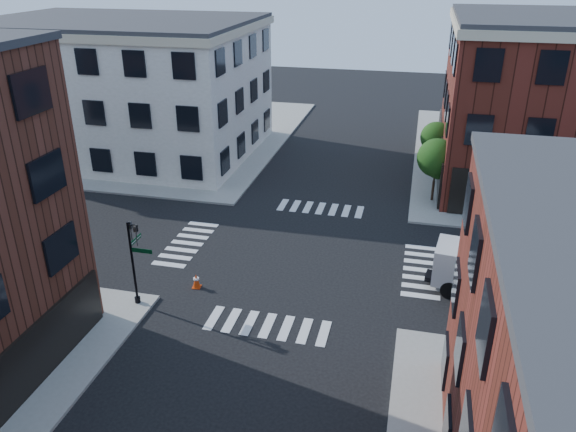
# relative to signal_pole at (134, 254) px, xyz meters

# --- Properties ---
(ground) EXTENTS (120.00, 120.00, 0.00)m
(ground) POSITION_rel_signal_pole_xyz_m (6.72, 6.68, -2.86)
(ground) COLOR black
(ground) RESTS_ON ground
(sidewalk_nw) EXTENTS (30.00, 30.00, 0.15)m
(sidewalk_nw) POSITION_rel_signal_pole_xyz_m (-14.28, 27.68, -2.78)
(sidewalk_nw) COLOR gray
(sidewalk_nw) RESTS_ON ground
(building_nw) EXTENTS (22.00, 16.00, 11.00)m
(building_nw) POSITION_rel_signal_pole_xyz_m (-12.28, 22.68, 2.64)
(building_nw) COLOR beige
(building_nw) RESTS_ON ground
(tree_near) EXTENTS (2.69, 2.69, 4.49)m
(tree_near) POSITION_rel_signal_pole_xyz_m (14.28, 16.65, 0.30)
(tree_near) COLOR black
(tree_near) RESTS_ON ground
(tree_far) EXTENTS (2.43, 2.43, 4.07)m
(tree_far) POSITION_rel_signal_pole_xyz_m (14.28, 22.65, 0.02)
(tree_far) COLOR black
(tree_far) RESTS_ON ground
(signal_pole) EXTENTS (1.29, 1.24, 4.60)m
(signal_pole) POSITION_rel_signal_pole_xyz_m (0.00, 0.00, 0.00)
(signal_pole) COLOR black
(signal_pole) RESTS_ON ground
(box_truck) EXTENTS (8.09, 3.36, 3.57)m
(box_truck) POSITION_rel_signal_pole_xyz_m (18.30, 4.76, -1.00)
(box_truck) COLOR white
(box_truck) RESTS_ON ground
(traffic_cone) EXTENTS (0.49, 0.49, 0.80)m
(traffic_cone) POSITION_rel_signal_pole_xyz_m (2.17, 2.10, -2.47)
(traffic_cone) COLOR red
(traffic_cone) RESTS_ON ground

